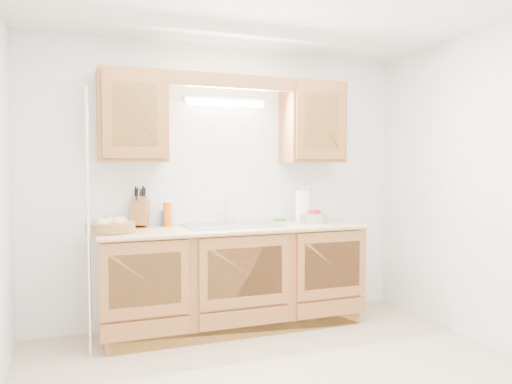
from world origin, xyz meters
name	(u,v)px	position (x,y,z in m)	size (l,w,h in m)	color
room	(292,192)	(0.00, 0.00, 1.25)	(3.52, 3.50, 2.50)	#C8B290
base_cabinets	(233,278)	(0.00, 1.20, 0.44)	(2.20, 0.60, 0.86)	#9E5B2E
countertop	(234,228)	(0.00, 1.19, 0.88)	(2.30, 0.63, 0.04)	tan
upper_cabinet_left	(132,117)	(-0.83, 1.33, 1.83)	(0.55, 0.33, 0.75)	#9E5B2E
upper_cabinet_right	(312,123)	(0.83, 1.33, 1.83)	(0.55, 0.33, 0.75)	#9E5B2E
valance	(233,81)	(0.00, 1.19, 2.14)	(2.20, 0.05, 0.12)	#9E5B2E
fluorescent_fixture	(225,101)	(0.00, 1.42, 2.00)	(0.76, 0.08, 0.08)	white
sink	(233,234)	(0.00, 1.21, 0.83)	(0.84, 0.46, 0.36)	#9E9EA3
wire_shelf_pole	(88,223)	(-1.20, 0.94, 1.00)	(0.03, 0.03, 2.00)	silver
outlet_plate	(316,193)	(0.95, 1.49, 1.15)	(0.08, 0.01, 0.12)	white
fruit_basket	(110,226)	(-1.03, 1.15, 0.95)	(0.41, 0.41, 0.12)	#9D6F3F
knife_block	(141,212)	(-0.76, 1.43, 1.03)	(0.19, 0.24, 0.36)	#9E5B2E
orange_canister	(167,214)	(-0.54, 1.36, 1.01)	(0.09, 0.09, 0.22)	#D4580B
soap_bottle	(166,215)	(-0.54, 1.43, 0.99)	(0.08, 0.09, 0.19)	blue
sponge	(279,220)	(0.54, 1.44, 0.91)	(0.13, 0.10, 0.02)	#CC333F
paper_towel	(303,207)	(0.70, 1.26, 1.04)	(0.17, 0.17, 0.34)	silver
apple_bowl	(313,217)	(0.75, 1.16, 0.95)	(0.29, 0.29, 0.12)	silver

